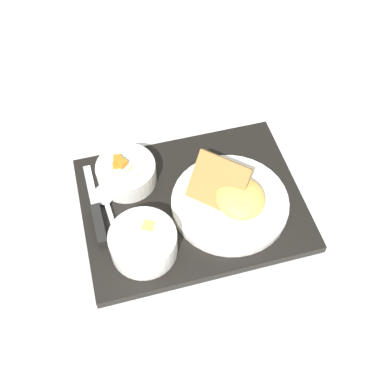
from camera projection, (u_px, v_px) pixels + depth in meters
name	position (u px, v px, depth m)	size (l,w,h in m)	color
ground_plane	(192.00, 206.00, 0.92)	(4.00, 4.00, 0.00)	silver
serving_tray	(192.00, 204.00, 0.92)	(0.45, 0.37, 0.02)	black
bowl_salad	(126.00, 172.00, 0.92)	(0.11, 0.11, 0.06)	white
bowl_soup	(143.00, 242.00, 0.82)	(0.12, 0.12, 0.05)	white
plate_main	(232.00, 200.00, 0.89)	(0.22, 0.22, 0.08)	white
knife	(98.00, 219.00, 0.88)	(0.05, 0.19, 0.02)	silver
spoon	(107.00, 204.00, 0.90)	(0.06, 0.15, 0.01)	silver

